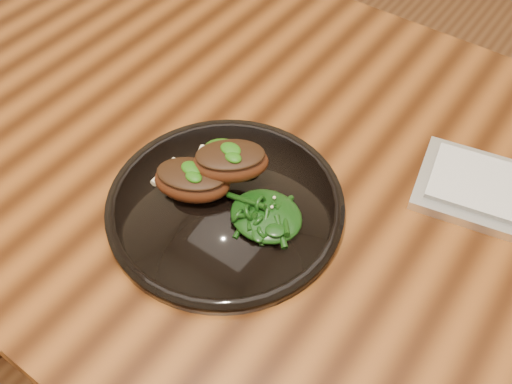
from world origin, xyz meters
TOP-DOWN VIEW (x-y plane):
  - desk at (0.00, 0.00)m, footprint 1.60×0.80m
  - plate at (-0.16, -0.11)m, footprint 0.30×0.30m
  - lamb_chop_front at (-0.21, -0.12)m, footprint 0.11×0.09m
  - lamb_chop_back at (-0.18, -0.08)m, footprint 0.11×0.11m
  - herb_smear at (-0.20, -0.05)m, footprint 0.09×0.06m
  - greens_heap at (-0.11, -0.11)m, footprint 0.09×0.08m

SIDE VIEW (x-z plane):
  - desk at x=0.00m, z-range 0.29..1.04m
  - plate at x=-0.16m, z-range 0.75..0.77m
  - herb_smear at x=-0.20m, z-range 0.77..0.77m
  - greens_heap at x=-0.11m, z-range 0.77..0.80m
  - lamb_chop_front at x=-0.21m, z-range 0.77..0.81m
  - lamb_chop_back at x=-0.18m, z-range 0.78..0.83m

